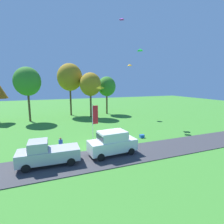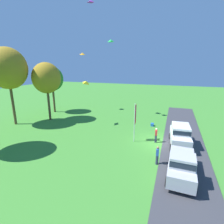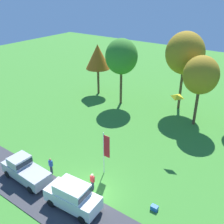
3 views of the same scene
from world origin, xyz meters
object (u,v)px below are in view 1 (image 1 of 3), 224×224
Objects in this scene: kite_delta_high_left at (130,65)px; tree_left_of_center at (107,87)px; car_pickup_far_end at (46,153)px; car_suv_by_flagpole at (112,142)px; kite_diamond_near_flag at (122,19)px; flag_banner at (94,117)px; tree_far_right at (27,82)px; kite_diamond_trailing_tail at (100,87)px; person_on_lawn at (61,146)px; tree_far_left at (90,84)px; cooler_box at (142,136)px; tree_center_back at (70,77)px; person_watching_sky at (104,138)px; kite_diamond_mid_center at (140,50)px.

tree_left_of_center is at bearing 126.04° from kite_delta_high_left.
car_pickup_far_end is at bearing -121.21° from tree_left_of_center.
car_pickup_far_end is 1.07× the size of car_suv_by_flagpole.
flag_banner is at bearing -130.36° from kite_diamond_near_flag.
car_suv_by_flagpole is at bearing -66.57° from tree_far_right.
kite_diamond_trailing_tail is at bearing -31.28° from tree_far_right.
car_pickup_far_end is 2.96× the size of person_on_lawn.
kite_diamond_trailing_tail is 1.26× the size of kite_diamond_near_flag.
cooler_box is at bearing -80.94° from tree_far_left.
car_suv_by_flagpole is 0.57× the size of tree_left_of_center.
cooler_box is at bearing 17.50° from car_pickup_far_end.
tree_center_back is 18.63m from flag_banner.
car_pickup_far_end is 0.57× the size of tree_far_left.
tree_left_of_center is at bearing 58.79° from car_pickup_far_end.
cooler_box is 0.56× the size of kite_delta_high_left.
tree_center_back is at bearing 91.49° from person_watching_sky.
flag_banner is at bearing -146.33° from kite_diamond_mid_center.
tree_center_back is 15.72m from kite_diamond_mid_center.
tree_far_left is 6.83m from kite_diamond_trailing_tail.
flag_banner is 4.43× the size of kite_delta_high_left.
tree_far_left is (2.94, 19.37, 5.28)m from car_suv_by_flagpole.
kite_diamond_mid_center is (2.34, -2.23, -5.16)m from kite_diamond_near_flag.
tree_far_left is 8.86× the size of kite_delta_high_left.
kite_diamond_near_flag is (7.06, 13.64, 16.16)m from car_suv_by_flagpole.
person_watching_sky is at bearing -122.52° from kite_diamond_near_flag.
kite_diamond_mid_center is at bearing 33.67° from flag_banner.
person_watching_sky is 5.64m from cooler_box.
tree_center_back is 1.22× the size of tree_far_left.
tree_far_right is at bearing -171.30° from tree_left_of_center.
kite_delta_high_left is at bearing 46.37° from car_pickup_far_end.
person_on_lawn is 23.73m from tree_left_of_center.
kite_diamond_near_flag is at bearing -20.40° from tree_far_right.
person_on_lawn is at bearing -134.87° from kite_diamond_near_flag.
kite_diamond_trailing_tail is at bearing -148.40° from kite_delta_high_left.
kite_diamond_trailing_tail is (-0.08, -6.82, -0.38)m from tree_far_left.
person_watching_sky is 17.28m from kite_diamond_mid_center.
kite_diamond_near_flag is (13.01, 13.66, 16.35)m from car_pickup_far_end.
cooler_box is at bearing -72.59° from tree_center_back.
kite_delta_high_left is (7.68, 4.73, 4.25)m from kite_diamond_trailing_tail.
tree_center_back reaches higher than kite_delta_high_left.
tree_center_back is 1.32× the size of tree_left_of_center.
tree_center_back is (4.05, 20.88, 7.15)m from person_on_lawn.
person_watching_sky is 1.00× the size of person_on_lawn.
tree_left_of_center reaches higher than flag_banner.
car_suv_by_flagpole is 5.17× the size of kite_diamond_mid_center.
person_on_lawn is at bearing -113.40° from tree_far_left.
tree_far_left is 15.31m from flag_banner.
tree_center_back reaches higher than tree_far_left.
kite_delta_high_left reaches higher than car_pickup_far_end.
person_on_lawn is at bearing -170.62° from cooler_box.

